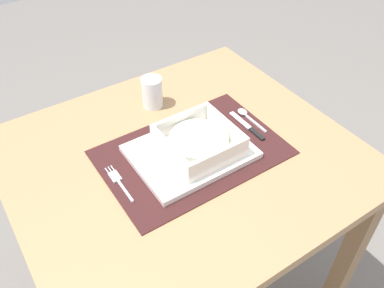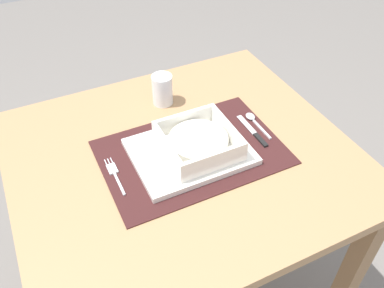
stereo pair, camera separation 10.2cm
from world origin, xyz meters
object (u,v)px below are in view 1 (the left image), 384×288
(fork, at_px, (118,181))
(spoon, at_px, (245,114))
(butter_knife, at_px, (249,127))
(dining_table, at_px, (183,183))
(porridge_bowl, at_px, (199,142))
(drinking_glass, at_px, (152,94))

(fork, height_order, spoon, spoon)
(spoon, height_order, butter_knife, spoon)
(dining_table, xyz_separation_m, spoon, (0.23, 0.03, 0.12))
(porridge_bowl, xyz_separation_m, fork, (-0.21, 0.03, -0.04))
(drinking_glass, bearing_deg, spoon, -44.99)
(butter_knife, height_order, drinking_glass, drinking_glass)
(fork, relative_size, drinking_glass, 1.45)
(drinking_glass, bearing_deg, porridge_bowl, -91.47)
(fork, distance_m, drinking_glass, 0.31)
(dining_table, relative_size, fork, 6.50)
(porridge_bowl, distance_m, spoon, 0.21)
(butter_knife, bearing_deg, drinking_glass, 125.29)
(porridge_bowl, height_order, spoon, porridge_bowl)
(spoon, distance_m, butter_knife, 0.06)
(porridge_bowl, xyz_separation_m, spoon, (0.20, 0.05, -0.03))
(porridge_bowl, relative_size, fork, 1.34)
(dining_table, bearing_deg, drinking_glass, 79.71)
(dining_table, height_order, butter_knife, butter_knife)
(dining_table, distance_m, butter_knife, 0.23)
(spoon, relative_size, butter_knife, 0.84)
(butter_knife, relative_size, drinking_glass, 1.55)
(fork, distance_m, butter_knife, 0.38)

